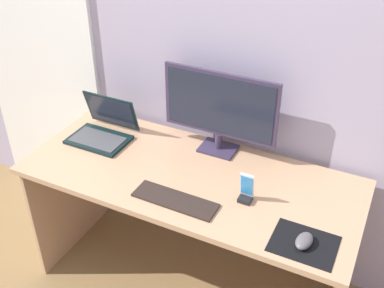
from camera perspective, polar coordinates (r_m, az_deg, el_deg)
The scene contains 10 objects.
ground_plane at distance 2.67m, azimuth -0.26°, elevation -16.28°, with size 8.00×8.00×0.00m, color olive.
wall_back at distance 2.22m, azimuth 4.16°, elevation 12.65°, with size 6.00×0.04×2.50m, color #A59BB5.
door_left at distance 2.90m, azimuth -18.42°, elevation 10.96°, with size 0.82×0.02×2.02m, color white.
desk at distance 2.25m, azimuth -0.30°, elevation -6.59°, with size 1.57×0.67×0.72m.
monitor at distance 2.22m, azimuth 3.39°, elevation 4.32°, with size 0.57×0.14×0.42m.
laptop at distance 2.45m, azimuth -10.79°, elevation 1.70°, with size 0.30×0.26×0.21m.
keyboard_external at distance 2.02m, azimuth -2.08°, elevation -6.84°, with size 0.37×0.12×0.01m, color #2C211D.
mousepad at distance 1.88m, azimuth 13.46°, elevation -11.71°, with size 0.25×0.20×0.00m, color black.
mouse at distance 1.86m, azimuth 13.50°, elevation -11.41°, with size 0.06×0.10×0.04m, color #545054.
phone_in_dock at distance 2.01m, azimuth 6.62°, elevation -5.74°, with size 0.06×0.05×0.14m.
Camera 1 is at (0.77, -1.55, 2.03)m, focal length 43.80 mm.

